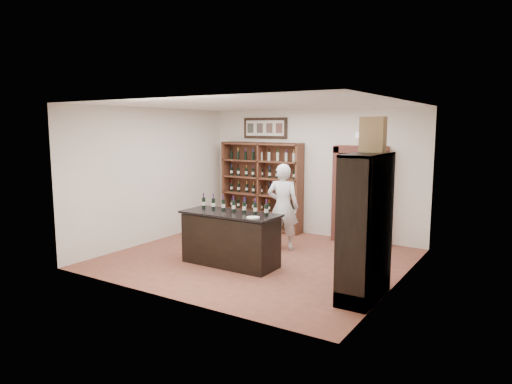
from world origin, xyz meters
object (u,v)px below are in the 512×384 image
side_cabinet (367,250)px  shopkeeper (283,207)px  tasting_counter (230,239)px  wine_crate (373,135)px  wine_shelf (262,186)px  counter_bottle_0 (204,203)px

side_cabinet → shopkeeper: (-2.44, 1.80, 0.16)m
tasting_counter → wine_crate: bearing=-1.1°
wine_shelf → tasting_counter: wine_shelf is taller
tasting_counter → wine_crate: 3.32m
tasting_counter → counter_bottle_0: size_ratio=6.27×
counter_bottle_0 → shopkeeper: shopkeeper is taller
shopkeeper → counter_bottle_0: bearing=36.6°
wine_shelf → tasting_counter: size_ratio=1.17×
wine_shelf → counter_bottle_0: (0.38, -2.82, 0.01)m
tasting_counter → counter_bottle_0: (-0.72, 0.11, 0.61)m
tasting_counter → counter_bottle_0: bearing=171.2°
wine_shelf → side_cabinet: same height
wine_shelf → shopkeeper: wine_shelf is taller
wine_shelf → wine_crate: 5.00m
wine_shelf → side_cabinet: 5.02m
counter_bottle_0 → side_cabinet: bearing=-6.8°
tasting_counter → shopkeeper: size_ratio=1.03×
shopkeeper → wine_crate: 3.24m
counter_bottle_0 → tasting_counter: bearing=-8.8°
wine_shelf → tasting_counter: bearing=-69.4°
wine_shelf → tasting_counter: 3.19m
wine_shelf → counter_bottle_0: bearing=-82.3°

